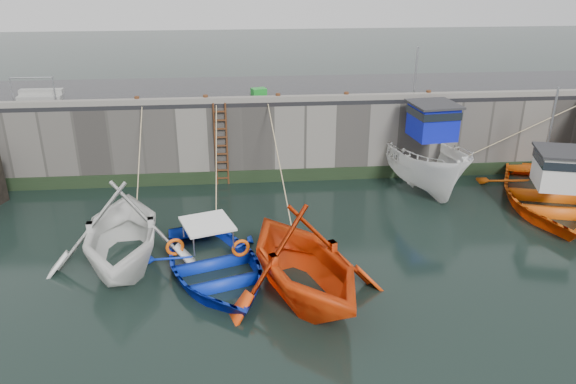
{
  "coord_description": "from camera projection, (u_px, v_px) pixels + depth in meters",
  "views": [
    {
      "loc": [
        -1.34,
        -10.48,
        8.18
      ],
      "look_at": [
        0.19,
        6.03,
        1.2
      ],
      "focal_mm": 35.0,
      "sensor_mm": 36.0,
      "label": 1
    }
  ],
  "objects": [
    {
      "name": "ground",
      "position": [
        304.0,
        341.0,
        12.91
      ],
      "size": [
        120.0,
        120.0,
        0.0
      ],
      "primitive_type": "plane",
      "color": "black",
      "rests_on": "ground"
    },
    {
      "name": "quay_back",
      "position": [
        270.0,
        127.0,
        23.8
      ],
      "size": [
        30.0,
        5.0,
        3.0
      ],
      "primitive_type": "cube",
      "color": "slate",
      "rests_on": "ground"
    },
    {
      "name": "road_back",
      "position": [
        269.0,
        90.0,
        23.18
      ],
      "size": [
        30.0,
        5.0,
        0.16
      ],
      "primitive_type": "cube",
      "color": "black",
      "rests_on": "quay_back"
    },
    {
      "name": "kerb_back",
      "position": [
        273.0,
        99.0,
        20.96
      ],
      "size": [
        30.0,
        0.3,
        0.2
      ],
      "primitive_type": "cube",
      "color": "slate",
      "rests_on": "road_back"
    },
    {
      "name": "algae_back",
      "position": [
        274.0,
        176.0,
        21.95
      ],
      "size": [
        30.0,
        0.08,
        0.5
      ],
      "primitive_type": "cube",
      "color": "black",
      "rests_on": "ground"
    },
    {
      "name": "ladder",
      "position": [
        221.0,
        145.0,
        21.22
      ],
      "size": [
        0.51,
        0.08,
        3.2
      ],
      "color": "#3F1E0F",
      "rests_on": "ground"
    },
    {
      "name": "boat_near_white",
      "position": [
        125.0,
        262.0,
        16.26
      ],
      "size": [
        4.85,
        5.48,
        2.7
      ],
      "primitive_type": "imported",
      "rotation": [
        0.0,
        0.0,
        0.09
      ],
      "color": "white",
      "rests_on": "ground"
    },
    {
      "name": "boat_near_white_rope",
      "position": [
        145.0,
        203.0,
        20.12
      ],
      "size": [
        0.04,
        4.29,
        3.1
      ],
      "primitive_type": null,
      "color": "tan",
      "rests_on": "ground"
    },
    {
      "name": "boat_near_blue",
      "position": [
        215.0,
        274.0,
        15.62
      ],
      "size": [
        5.11,
        6.06,
        1.07
      ],
      "primitive_type": "imported",
      "rotation": [
        0.0,
        0.0,
        0.31
      ],
      "color": "#0C2BBC",
      "rests_on": "ground"
    },
    {
      "name": "boat_near_blue_rope",
      "position": [
        218.0,
        206.0,
        19.91
      ],
      "size": [
        0.04,
        5.06,
        3.1
      ],
      "primitive_type": null,
      "color": "tan",
      "rests_on": "ground"
    },
    {
      "name": "boat_near_blacktrim",
      "position": [
        302.0,
        294.0,
        14.73
      ],
      "size": [
        5.96,
        6.39,
        2.73
      ],
      "primitive_type": "imported",
      "rotation": [
        0.0,
        0.0,
        0.34
      ],
      "color": "#E53E0C",
      "rests_on": "ground"
    },
    {
      "name": "boat_near_blacktrim_rope",
      "position": [
        285.0,
        210.0,
        19.56
      ],
      "size": [
        0.04,
        6.11,
        3.1
      ],
      "primitive_type": null,
      "color": "tan",
      "rests_on": "ground"
    },
    {
      "name": "boat_far_white",
      "position": [
        422.0,
        159.0,
        21.51
      ],
      "size": [
        3.02,
        6.4,
        5.39
      ],
      "rotation": [
        0.0,
        0.0,
        0.12
      ],
      "color": "white",
      "rests_on": "ground"
    },
    {
      "name": "boat_far_orange",
      "position": [
        549.0,
        195.0,
        19.74
      ],
      "size": [
        6.15,
        7.43,
        4.33
      ],
      "rotation": [
        0.0,
        0.0,
        -0.27
      ],
      "color": "#E8570C",
      "rests_on": "ground"
    },
    {
      "name": "fish_crate",
      "position": [
        259.0,
        92.0,
        21.89
      ],
      "size": [
        0.64,
        0.55,
        0.28
      ],
      "primitive_type": "cube",
      "rotation": [
        0.0,
        0.0,
        0.31
      ],
      "color": "#198926",
      "rests_on": "road_back"
    },
    {
      "name": "railing",
      "position": [
        40.0,
        94.0,
        21.18
      ],
      "size": [
        1.6,
        1.05,
        1.0
      ],
      "color": "#A5A8AD",
      "rests_on": "road_back"
    },
    {
      "name": "bollard_a",
      "position": [
        137.0,
        100.0,
        20.61
      ],
      "size": [
        0.18,
        0.18,
        0.28
      ],
      "primitive_type": "cylinder",
      "color": "#3F1E0F",
      "rests_on": "road_back"
    },
    {
      "name": "bollard_b",
      "position": [
        206.0,
        99.0,
        20.82
      ],
      "size": [
        0.18,
        0.18,
        0.28
      ],
      "primitive_type": "cylinder",
      "color": "#3F1E0F",
      "rests_on": "road_back"
    },
    {
      "name": "bollard_c",
      "position": [
        278.0,
        97.0,
        21.05
      ],
      "size": [
        0.18,
        0.18,
        0.28
      ],
      "primitive_type": "cylinder",
      "color": "#3F1E0F",
      "rests_on": "road_back"
    },
    {
      "name": "bollard_d",
      "position": [
        346.0,
        96.0,
        21.27
      ],
      "size": [
        0.18,
        0.18,
        0.28
      ],
      "primitive_type": "cylinder",
      "color": "#3F1E0F",
      "rests_on": "road_back"
    },
    {
      "name": "bollard_e",
      "position": [
        428.0,
        94.0,
        21.54
      ],
      "size": [
        0.18,
        0.18,
        0.28
      ],
      "primitive_type": "cylinder",
      "color": "#3F1E0F",
      "rests_on": "road_back"
    }
  ]
}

